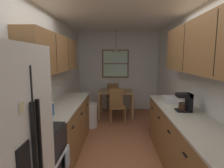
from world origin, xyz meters
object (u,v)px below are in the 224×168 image
at_px(dining_table, 116,95).
at_px(dining_chair_far, 113,95).
at_px(dish_rack, 171,100).
at_px(table_serving_bowl, 116,90).
at_px(storage_canister, 50,109).
at_px(stove_range, 33,168).
at_px(microwave_over_range, 16,67).
at_px(dining_chair_near, 117,104).
at_px(trash_bin, 90,115).
at_px(mug_by_coffeemaker, 180,104).
at_px(coffee_maker, 186,102).

bearing_deg(dining_table, dining_chair_far, 98.16).
relative_size(dish_rack, table_serving_bowl, 1.60).
distance_m(dining_table, storage_canister, 2.99).
relative_size(stove_range, microwave_over_range, 1.92).
xyz_separation_m(dining_table, dining_chair_near, (0.03, -0.61, -0.13)).
height_order(microwave_over_range, dish_rack, microwave_over_range).
height_order(stove_range, trash_bin, stove_range).
bearing_deg(table_serving_bowl, stove_range, -105.26).
relative_size(dining_chair_near, dining_chair_far, 1.00).
bearing_deg(dining_chair_near, table_serving_bowl, 92.28).
relative_size(microwave_over_range, mug_by_coffeemaker, 5.26).
xyz_separation_m(dining_chair_near, table_serving_bowl, (-0.02, 0.59, 0.28)).
relative_size(dining_chair_near, trash_bin, 1.51).
relative_size(stove_range, dining_chair_far, 1.22).
xyz_separation_m(dining_table, dining_chair_far, (-0.09, 0.61, -0.13)).
distance_m(dining_chair_far, trash_bin, 1.66).
bearing_deg(coffee_maker, stove_range, -156.49).
distance_m(dining_chair_far, storage_canister, 3.56).
bearing_deg(coffee_maker, mug_by_coffeemaker, 84.81).
height_order(dining_chair_far, mug_by_coffeemaker, mug_by_coffeemaker).
relative_size(stove_range, dish_rack, 3.24).
bearing_deg(table_serving_bowl, microwave_over_range, -107.01).
xyz_separation_m(dining_chair_far, dish_rack, (1.13, -2.59, 0.45)).
distance_m(dining_chair_far, coffee_maker, 3.43).
relative_size(stove_range, storage_canister, 5.68).
relative_size(dining_table, dining_chair_far, 1.11).
height_order(storage_canister, table_serving_bowl, storage_canister).
xyz_separation_m(coffee_maker, table_serving_bowl, (-1.08, 2.55, -0.27)).
xyz_separation_m(mug_by_coffeemaker, table_serving_bowl, (-1.11, 2.26, -0.17)).
bearing_deg(storage_canister, dining_chair_near, 66.36).
xyz_separation_m(storage_canister, table_serving_bowl, (0.94, 2.80, -0.22)).
relative_size(coffee_maker, table_serving_bowl, 1.33).
bearing_deg(table_serving_bowl, coffee_maker, -66.97).
height_order(trash_bin, storage_canister, storage_canister).
distance_m(dining_table, dining_chair_far, 0.63).
bearing_deg(dining_chair_far, storage_canister, -103.87).
distance_m(microwave_over_range, dining_chair_far, 4.32).
distance_m(microwave_over_range, dining_table, 3.73).
height_order(stove_range, microwave_over_range, microwave_over_range).
distance_m(storage_canister, coffee_maker, 2.04).
xyz_separation_m(stove_range, trash_bin, (0.29, 2.50, -0.17)).
bearing_deg(storage_canister, mug_by_coffeemaker, 14.82).
bearing_deg(storage_canister, dish_rack, 22.85).
bearing_deg(coffee_maker, storage_canister, -173.02).
bearing_deg(dining_chair_near, microwave_over_range, -110.73).
xyz_separation_m(trash_bin, mug_by_coffeemaker, (1.75, -1.33, 0.65)).
xyz_separation_m(microwave_over_range, dining_chair_far, (0.95, 4.05, -1.13)).
distance_m(mug_by_coffeemaker, table_serving_bowl, 2.52).
height_order(coffee_maker, table_serving_bowl, coffee_maker).
bearing_deg(microwave_over_range, coffee_maker, 22.39).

